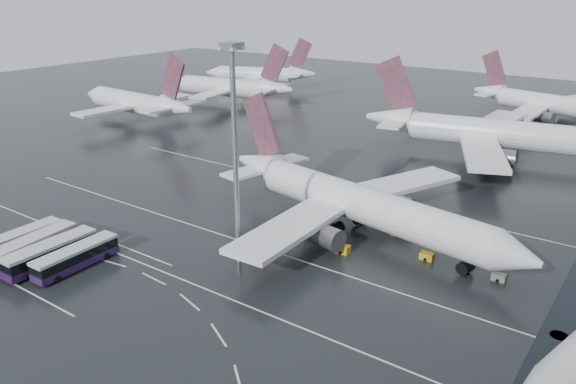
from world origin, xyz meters
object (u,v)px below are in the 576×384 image
Objects in this scene: jet_remote_far at (262,75)px; floodlight_mast at (234,131)px; jet_remote_west at (137,103)px; bus_row_near_a at (21,240)px; gse_cart_belly_b at (462,231)px; gse_cart_belly_e at (400,232)px; jet_remote_mid at (231,88)px; airliner_gate_c at (552,105)px; bus_row_near_b at (34,246)px; gse_cart_belly_c at (342,249)px; airliner_main at (354,203)px; airliner_gate_b at (495,134)px; gse_cart_belly_a at (427,256)px; bus_row_near_d at (76,257)px; gse_cart_belly_d at (499,277)px; bus_row_near_c at (50,253)px.

jet_remote_far is 145.01m from floodlight_mast.
jet_remote_west is 3.76× the size of bus_row_near_a.
gse_cart_belly_e is at bearing -142.79° from gse_cart_belly_b.
jet_remote_mid is 1.10× the size of jet_remote_far.
jet_remote_far is 140.45m from gse_cart_belly_b.
airliner_gate_c is 144.00m from bus_row_near_b.
jet_remote_west is 99.19m from gse_cart_belly_c.
gse_cart_belly_e is (-1.68, -99.56, -4.04)m from airliner_gate_c.
airliner_main is 8.58m from gse_cart_belly_e.
airliner_gate_b reaches higher than airliner_gate_c.
jet_remote_mid is (-92.22, -35.64, 0.60)m from airliner_gate_c.
jet_remote_mid is at bearing 23.00° from bus_row_near_a.
jet_remote_far reaches higher than gse_cart_belly_a.
floodlight_mast is at bearing -103.47° from airliner_main.
gse_cart_belly_c is (28.14, 25.98, -1.10)m from bus_row_near_d.
floodlight_mast reaches higher than jet_remote_mid.
jet_remote_far is at bearing 132.82° from gse_cart_belly_c.
bus_row_near_d is 6.87× the size of gse_cart_belly_d.
bus_row_near_d is at bearing -131.69° from gse_cart_belly_e.
gse_cart_belly_a is (5.12, -104.91, -4.13)m from airliner_gate_c.
jet_remote_far is 138.35m from gse_cart_belly_e.
jet_remote_west is 86.54m from bus_row_near_b.
gse_cart_belly_c is at bearing -62.07° from airliner_main.
bus_row_near_a is 68.28m from gse_cart_belly_b.
bus_row_near_c is at bearing -119.54° from airliner_main.
jet_remote_mid is 3.64× the size of bus_row_near_d.
airliner_gate_b is 1.33× the size of jet_remote_west.
gse_cart_belly_e is (0.80, -52.05, -4.87)m from airliner_gate_b.
bus_row_near_a reaches higher than gse_cart_belly_b.
bus_row_near_c reaches higher than gse_cart_belly_b.
gse_cart_belly_c reaches higher than gse_cart_belly_a.
bus_row_near_b is 0.99× the size of bus_row_near_c.
airliner_main is at bearing 66.13° from floodlight_mast.
bus_row_near_d is at bearing -91.19° from airliner_gate_c.
airliner_gate_b is 1.35× the size of jet_remote_mid.
airliner_main is 55.18m from airliner_gate_b.
airliner_gate_c is 140.37m from bus_row_near_d.
gse_cart_belly_d is at bearing -0.84° from gse_cart_belly_a.
bus_row_near_c is 54.14m from gse_cart_belly_a.
floodlight_mast is 16.51× the size of gse_cart_belly_d.
jet_remote_mid is 23.96× the size of gse_cart_belly_a.
bus_row_near_b is at bearing -122.98° from airliner_main.
floodlight_mast reaches higher than airliner_gate_c.
gse_cart_belly_d is (107.71, -69.42, -4.75)m from jet_remote_mid.
airliner_main is 29.83× the size of gse_cart_belly_a.
gse_cart_belly_d is (10.37, -0.15, -0.02)m from gse_cart_belly_a.
airliner_gate_b is 97.62m from jet_remote_west.
jet_remote_west is 35.87m from jet_remote_mid.
gse_cart_belly_e is (-6.81, 5.36, 0.10)m from gse_cart_belly_a.
bus_row_near_a is 11.75m from bus_row_near_d.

